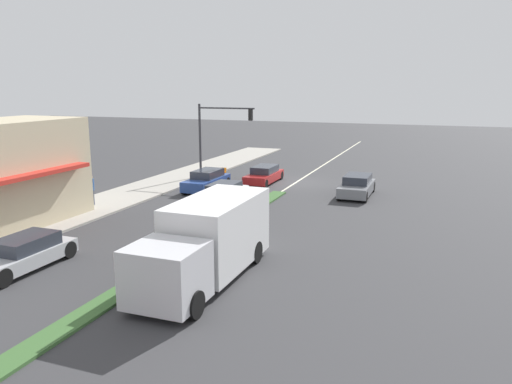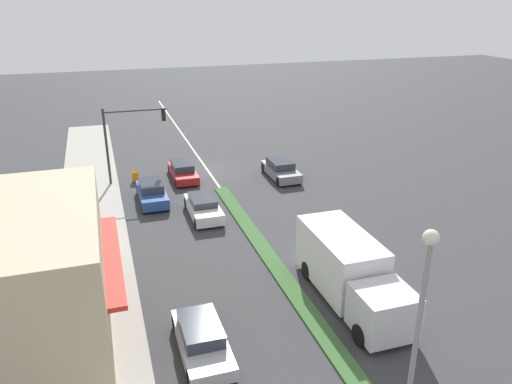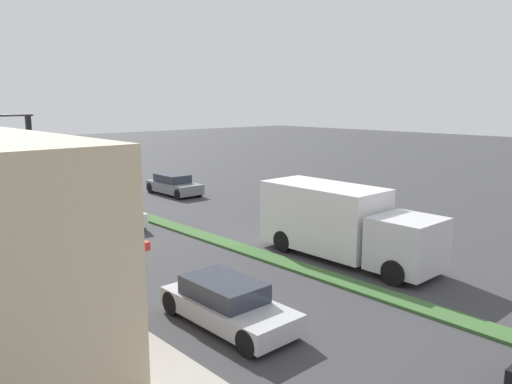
{
  "view_description": "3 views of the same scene",
  "coord_description": "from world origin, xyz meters",
  "views": [
    {
      "loc": [
        -10.08,
        35.26,
        7.04
      ],
      "look_at": [
        -1.88,
        13.51,
        2.09
      ],
      "focal_mm": 35.0,
      "sensor_mm": 36.0,
      "label": 1
    },
    {
      "loc": [
        7.86,
        36.92,
        13.1
      ],
      "look_at": [
        -0.56,
        10.68,
        2.2
      ],
      "focal_mm": 35.0,
      "sensor_mm": 36.0,
      "label": 2
    },
    {
      "loc": [
        13.3,
        31.38,
        6.2
      ],
      "look_at": [
        -1.97,
        14.65,
        2.08
      ],
      "focal_mm": 35.0,
      "sensor_mm": 36.0,
      "label": 3
    }
  ],
  "objects": [
    {
      "name": "traffic_signal_main",
      "position": [
        6.12,
        0.76,
        3.9
      ],
      "size": [
        4.59,
        0.34,
        5.6
      ],
      "color": "#333338",
      "rests_on": "sidewalk_right"
    },
    {
      "name": "coupe_blue",
      "position": [
        5.0,
        4.91,
        0.67
      ],
      "size": [
        1.76,
        4.36,
        1.39
      ],
      "color": "#284793",
      "rests_on": "ground"
    },
    {
      "name": "van_white",
      "position": [
        2.2,
        8.36,
        0.62
      ],
      "size": [
        1.78,
        4.21,
        1.27
      ],
      "color": "silver",
      "rests_on": "ground"
    },
    {
      "name": "ground_plane",
      "position": [
        0.0,
        18.0,
        0.0
      ],
      "size": [
        160.0,
        160.0,
        0.0
      ],
      "primitive_type": "plane",
      "color": "#38383A"
    },
    {
      "name": "sedan_silver",
      "position": [
        5.0,
        21.09,
        0.62
      ],
      "size": [
        1.78,
        4.3,
        1.28
      ],
      "color": "#B7BABF",
      "rests_on": "ground"
    },
    {
      "name": "delivery_truck",
      "position": [
        -2.2,
        19.42,
        1.47
      ],
      "size": [
        2.44,
        7.5,
        2.87
      ],
      "color": "silver",
      "rests_on": "ground"
    },
    {
      "name": "hatchback_red",
      "position": [
        2.2,
        0.99,
        0.6
      ],
      "size": [
        1.74,
        4.37,
        1.25
      ],
      "color": "#AD1E1E",
      "rests_on": "ground"
    },
    {
      "name": "pedestrian",
      "position": [
        9.22,
        11.68,
        1.06
      ],
      "size": [
        0.34,
        0.34,
        1.77
      ],
      "color": "#282D42",
      "rests_on": "sidewalk_right"
    },
    {
      "name": "sidewalk_right",
      "position": [
        9.0,
        18.5,
        0.06
      ],
      "size": [
        4.0,
        73.0,
        0.12
      ],
      "primitive_type": "cube",
      "color": "#A8A399",
      "rests_on": "ground"
    },
    {
      "name": "warning_aframe_sign",
      "position": [
        5.75,
        0.61,
        0.43
      ],
      "size": [
        0.45,
        0.53,
        0.84
      ],
      "color": "orange",
      "rests_on": "ground"
    },
    {
      "name": "suv_grey",
      "position": [
        -5.0,
        3.09,
        0.66
      ],
      "size": [
        1.86,
        4.33,
        1.36
      ],
      "color": "slate",
      "rests_on": "ground"
    },
    {
      "name": "lane_marking_center",
      "position": [
        0.0,
        0.0,
        0.0
      ],
      "size": [
        0.16,
        60.0,
        0.01
      ],
      "primitive_type": "cube",
      "color": "beige",
      "rests_on": "ground"
    }
  ]
}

